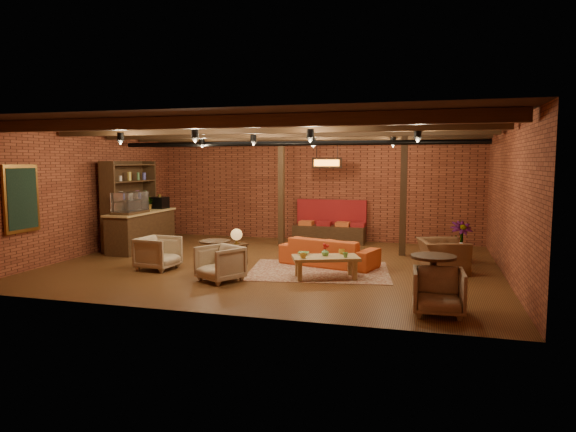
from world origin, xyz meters
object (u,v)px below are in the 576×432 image
(side_table_lamp, at_px, (237,237))
(round_table_right, at_px, (433,273))
(coffee_table, at_px, (325,259))
(armchair_b, at_px, (220,262))
(armchair_far, at_px, (438,289))
(armchair_a, at_px, (158,251))
(plant_tall, at_px, (462,201))
(sofa, at_px, (329,252))
(side_table_book, at_px, (455,245))
(round_table_left, at_px, (215,251))
(armchair_right, at_px, (443,250))

(side_table_lamp, distance_m, round_table_right, 4.96)
(coffee_table, height_order, round_table_right, round_table_right)
(armchair_b, height_order, armchair_far, armchair_far)
(armchair_a, relative_size, plant_tall, 0.28)
(sofa, distance_m, side_table_lamp, 2.16)
(side_table_book, bearing_deg, plant_tall, 75.33)
(round_table_left, bearing_deg, armchair_a, -178.96)
(coffee_table, height_order, armchair_far, armchair_far)
(coffee_table, height_order, armchair_b, armchair_b)
(coffee_table, distance_m, armchair_b, 2.13)
(armchair_far, bearing_deg, armchair_right, 84.98)
(coffee_table, relative_size, armchair_right, 1.38)
(side_table_lamp, bearing_deg, plant_tall, 20.53)
(armchair_a, distance_m, round_table_right, 6.05)
(sofa, distance_m, round_table_left, 2.63)
(side_table_lamp, relative_size, plant_tall, 0.29)
(round_table_left, bearing_deg, coffee_table, 2.23)
(round_table_right, xyz_separation_m, plant_tall, (0.64, 4.23, 0.87))
(armchair_a, distance_m, armchair_b, 1.90)
(side_table_book, xyz_separation_m, plant_tall, (0.15, 0.57, 0.98))
(round_table_left, xyz_separation_m, round_table_right, (4.52, -1.46, 0.10))
(coffee_table, bearing_deg, sofa, 97.52)
(round_table_left, height_order, armchair_right, armchair_right)
(armchair_far, distance_m, plant_tall, 4.78)
(coffee_table, distance_m, armchair_right, 2.67)
(armchair_right, distance_m, side_table_book, 0.86)
(round_table_left, bearing_deg, armchair_b, -59.30)
(plant_tall, bearing_deg, coffee_table, -135.92)
(armchair_b, height_order, side_table_book, armchair_b)
(coffee_table, xyz_separation_m, armchair_far, (2.21, -1.96, -0.01))
(side_table_book, bearing_deg, armchair_right, -109.51)
(armchair_a, bearing_deg, side_table_book, -65.28)
(sofa, relative_size, side_table_lamp, 2.61)
(side_table_lamp, bearing_deg, side_table_book, 15.08)
(side_table_lamp, xyz_separation_m, round_table_left, (-0.15, -0.89, -0.17))
(side_table_book, xyz_separation_m, round_table_right, (-0.49, -3.66, 0.11))
(armchair_right, bearing_deg, armchair_b, 102.20)
(sofa, distance_m, armchair_a, 3.85)
(side_table_book, height_order, plant_tall, plant_tall)
(round_table_left, bearing_deg, side_table_lamp, 80.62)
(armchair_b, distance_m, plant_tall, 5.97)
(armchair_a, relative_size, armchair_right, 0.75)
(coffee_table, distance_m, side_table_lamp, 2.40)
(round_table_left, height_order, armchair_far, armchair_far)
(coffee_table, distance_m, round_table_left, 2.40)
(round_table_right, height_order, armchair_far, round_table_right)
(round_table_left, height_order, side_table_book, round_table_left)
(armchair_right, height_order, side_table_book, armchair_right)
(sofa, xyz_separation_m, side_table_lamp, (-2.07, -0.52, 0.32))
(plant_tall, bearing_deg, armchair_b, -143.75)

